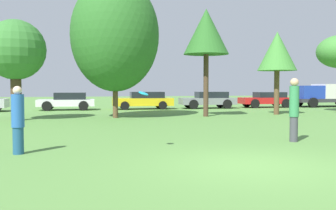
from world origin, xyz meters
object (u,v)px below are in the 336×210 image
object	(u,v)px
frisbee	(143,93)
delivery_truck_blue	(330,94)
tree_3	(206,32)
parked_car_red	(267,99)
parked_car_grey	(209,99)
person_thrower	(18,120)
parked_car_white	(67,101)
person_catcher	(294,108)
tree_4	(277,52)
tree_1	(15,51)
parked_car_yellow	(144,100)
tree_2	(115,35)

from	to	relation	value
frisbee	delivery_truck_blue	size ratio (longest dim) A/B	0.04
tree_3	parked_car_red	bearing A→B (deg)	44.85
tree_3	parked_car_grey	world-z (taller)	tree_3
person_thrower	parked_car_white	xyz separation A→B (m)	(0.85, 18.69, -0.20)
parked_car_grey	parked_car_red	distance (m)	5.09
parked_car_grey	delivery_truck_blue	xyz separation A→B (m)	(10.83, 0.00, 0.41)
frisbee	parked_car_white	distance (m)	18.99
parked_car_grey	delivery_truck_blue	world-z (taller)	delivery_truck_blue
parked_car_grey	parked_car_white	bearing A→B (deg)	1.18
parked_car_grey	delivery_truck_blue	bearing A→B (deg)	-177.45
tree_3	parked_car_grey	bearing A→B (deg)	69.45
person_catcher	tree_4	world-z (taller)	tree_4
tree_1	parked_car_grey	bearing A→B (deg)	31.79
parked_car_grey	person_thrower	bearing A→B (deg)	60.47
parked_car_yellow	parked_car_red	world-z (taller)	parked_car_yellow
parked_car_yellow	parked_car_grey	bearing A→B (deg)	-178.63
person_catcher	parked_car_yellow	xyz separation A→B (m)	(-1.49, 18.18, -0.35)
frisbee	tree_3	bearing A→B (deg)	63.07
tree_1	tree_4	xyz separation A→B (m)	(14.79, 0.73, 0.32)
person_catcher	delivery_truck_blue	xyz separation A→B (m)	(14.46, 18.08, 0.08)
person_thrower	tree_4	size ratio (longest dim) A/B	0.34
tree_3	parked_car_grey	xyz separation A→B (m)	(2.93, 7.82, -4.05)
frisbee	tree_2	size ratio (longest dim) A/B	0.04
parked_car_white	tree_3	bearing A→B (deg)	136.47
frisbee	parked_car_yellow	size ratio (longest dim) A/B	0.06
parked_car_yellow	delivery_truck_blue	distance (m)	15.96
frisbee	tree_2	distance (m)	11.36
frisbee	parked_car_white	size ratio (longest dim) A/B	0.07
tree_2	parked_car_grey	bearing A→B (deg)	43.44
parked_car_red	tree_2	bearing A→B (deg)	33.17
tree_3	parked_car_yellow	xyz separation A→B (m)	(-2.20, 7.92, -4.07)
parked_car_grey	tree_1	bearing A→B (deg)	34.33
person_thrower	parked_car_white	world-z (taller)	person_thrower
tree_3	frisbee	bearing A→B (deg)	-116.93
frisbee	tree_1	distance (m)	11.64
frisbee	person_catcher	bearing A→B (deg)	5.98
tree_1	parked_car_yellow	distance (m)	11.71
tree_4	parked_car_red	distance (m)	8.78
tree_3	delivery_truck_blue	distance (m)	16.24
person_catcher	person_thrower	bearing A→B (deg)	-0.00
parked_car_white	delivery_truck_blue	size ratio (longest dim) A/B	0.63
parked_car_white	parked_car_red	world-z (taller)	parked_car_white
tree_4	parked_car_grey	distance (m)	8.17
person_catcher	frisbee	distance (m)	4.81
frisbee	tree_2	bearing A→B (deg)	88.12
tree_1	parked_car_yellow	xyz separation A→B (m)	(7.90, 8.18, -2.80)
tree_3	parked_car_white	world-z (taller)	tree_3
person_thrower	parked_car_red	size ratio (longest dim) A/B	0.39
parked_car_yellow	person_catcher	bearing A→B (deg)	97.24
person_catcher	tree_3	size ratio (longest dim) A/B	0.32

